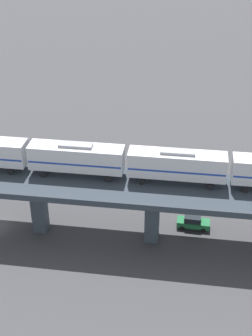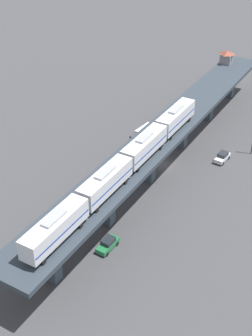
% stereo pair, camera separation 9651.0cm
% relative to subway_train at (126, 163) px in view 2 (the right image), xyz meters
% --- Properties ---
extents(ground_plane, '(400.00, 400.00, 0.00)m').
position_rel_subway_train_xyz_m(ground_plane, '(5.09, -17.22, -10.83)').
color(ground_plane, '#38383A').
extents(elevated_viaduct, '(27.33, 91.74, 8.29)m').
position_rel_subway_train_xyz_m(elevated_viaduct, '(5.13, -17.41, -3.73)').
color(elevated_viaduct, '#283039').
rests_on(elevated_viaduct, ground).
extents(subway_train, '(13.08, 49.30, 4.45)m').
position_rel_subway_train_xyz_m(subway_train, '(0.00, 0.00, 0.00)').
color(subway_train, silver).
rests_on(subway_train, elevated_viaduct).
extents(signal_hut, '(3.82, 3.82, 3.40)m').
position_rel_subway_train_xyz_m(signal_hut, '(15.71, -55.70, -0.74)').
color(signal_hut, slate).
rests_on(signal_hut, elevated_viaduct).
extents(street_car_green, '(2.52, 4.64, 1.89)m').
position_rel_subway_train_xyz_m(street_car_green, '(-3.70, 8.36, -9.89)').
color(street_car_green, '#1E6638').
rests_on(street_car_green, ground).
extents(street_car_silver, '(2.38, 4.59, 1.89)m').
position_rel_subway_train_xyz_m(street_car_silver, '(-2.85, -26.55, -9.89)').
color(street_car_silver, '#B7BABF').
rests_on(street_car_silver, ground).
extents(delivery_truck, '(3.01, 7.40, 3.20)m').
position_rel_subway_train_xyz_m(delivery_truck, '(14.35, -21.42, -9.07)').
color(delivery_truck, '#333338').
rests_on(delivery_truck, ground).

